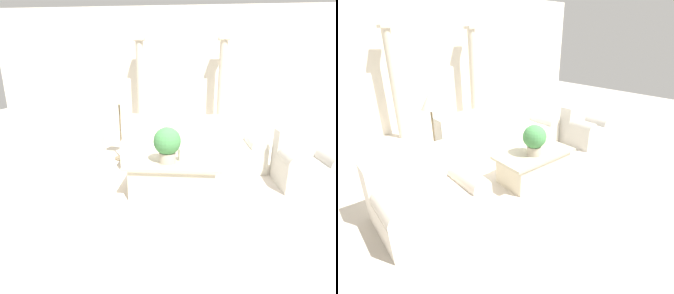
{
  "view_description": "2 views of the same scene",
  "coord_description": "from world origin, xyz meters",
  "views": [
    {
      "loc": [
        0.16,
        -3.74,
        1.7
      ],
      "look_at": [
        -0.12,
        -0.08,
        0.6
      ],
      "focal_mm": 28.0,
      "sensor_mm": 36.0,
      "label": 1
    },
    {
      "loc": [
        -2.88,
        -3.02,
        2.26
      ],
      "look_at": [
        -0.23,
        0.17,
        0.45
      ],
      "focal_mm": 28.0,
      "sensor_mm": 36.0,
      "label": 2
    }
  ],
  "objects": [
    {
      "name": "ground_plane",
      "position": [
        0.0,
        0.0,
        0.0
      ],
      "size": [
        16.0,
        16.0,
        0.0
      ],
      "primitive_type": "plane",
      "color": "beige"
    },
    {
      "name": "wall_back",
      "position": [
        0.0,
        3.41,
        1.6
      ],
      "size": [
        10.0,
        0.06,
        3.2
      ],
      "color": "silver",
      "rests_on": "ground_plane"
    },
    {
      "name": "sofa_long",
      "position": [
        0.25,
        0.97,
        0.34
      ],
      "size": [
        2.46,
        1.0,
        0.84
      ],
      "color": "beige",
      "rests_on": "ground_plane"
    },
    {
      "name": "loveseat",
      "position": [
        -1.84,
        -0.15,
        0.35
      ],
      "size": [
        1.29,
        1.0,
        0.84
      ],
      "color": "beige",
      "rests_on": "ground_plane"
    },
    {
      "name": "coffee_table",
      "position": [
        -0.04,
        -0.33,
        0.24
      ],
      "size": [
        1.3,
        0.67,
        0.47
      ],
      "color": "beige",
      "rests_on": "ground_plane"
    },
    {
      "name": "potted_plant",
      "position": [
        -0.11,
        -0.38,
        0.75
      ],
      "size": [
        0.37,
        0.37,
        0.49
      ],
      "color": "#B2A893",
      "rests_on": "coffee_table"
    },
    {
      "name": "pillar_candle",
      "position": [
        0.08,
        -0.28,
        0.56
      ],
      "size": [
        0.09,
        0.09,
        0.17
      ],
      "color": "silver",
      "rests_on": "coffee_table"
    },
    {
      "name": "floor_lamp",
      "position": [
        -1.12,
        1.06,
        1.13
      ],
      "size": [
        0.32,
        0.32,
        1.39
      ],
      "color": "brown",
      "rests_on": "ground_plane"
    },
    {
      "name": "column_left",
      "position": [
        -1.06,
        2.96,
        1.23
      ],
      "size": [
        0.26,
        0.26,
        2.41
      ],
      "color": "beige",
      "rests_on": "ground_plane"
    },
    {
      "name": "column_right",
      "position": [
        0.97,
        2.96,
        1.23
      ],
      "size": [
        0.26,
        0.26,
        2.41
      ],
      "color": "beige",
      "rests_on": "ground_plane"
    },
    {
      "name": "armchair",
      "position": [
        1.95,
        0.11,
        0.34
      ],
      "size": [
        0.83,
        0.77,
        0.81
      ],
      "color": "#B7B2A8",
      "rests_on": "ground_plane"
    }
  ]
}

